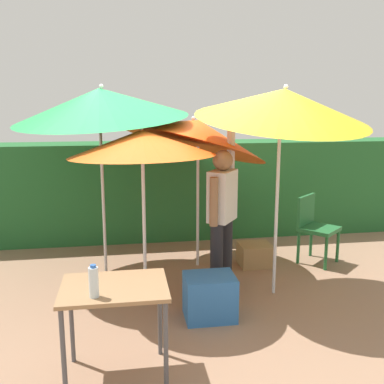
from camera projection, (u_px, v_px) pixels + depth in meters
name	position (u px, v px, depth m)	size (l,w,h in m)	color
ground_plane	(196.00, 293.00, 4.98)	(24.00, 24.00, 0.00)	#937056
hedge_row	(173.00, 190.00, 6.98)	(8.00, 0.70, 1.49)	#23602D
umbrella_rainbow	(101.00, 104.00, 5.12)	(2.05, 2.04, 2.42)	silver
umbrella_orange	(196.00, 133.00, 5.53)	(1.96, 1.90, 2.26)	silver
umbrella_yellow	(283.00, 104.00, 4.58)	(1.84, 1.85, 2.42)	silver
umbrella_navy	(142.00, 143.00, 4.52)	(1.52, 1.52, 1.87)	silver
person_vendor	(222.00, 210.00, 4.88)	(0.39, 0.50, 1.88)	black
chair_plastic	(314.00, 225.00, 5.87)	(0.62, 0.62, 0.89)	#236633
cooler_box	(210.00, 297.00, 4.38)	(0.49, 0.39, 0.44)	#2D6BB7
crate_cardboard	(255.00, 255.00, 5.81)	(0.41, 0.37, 0.28)	#9E7A4C
folding_table	(115.00, 297.00, 3.35)	(0.80, 0.60, 0.76)	#4C4C51
bottle_water	(94.00, 282.00, 3.12)	(0.07, 0.07, 0.24)	silver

